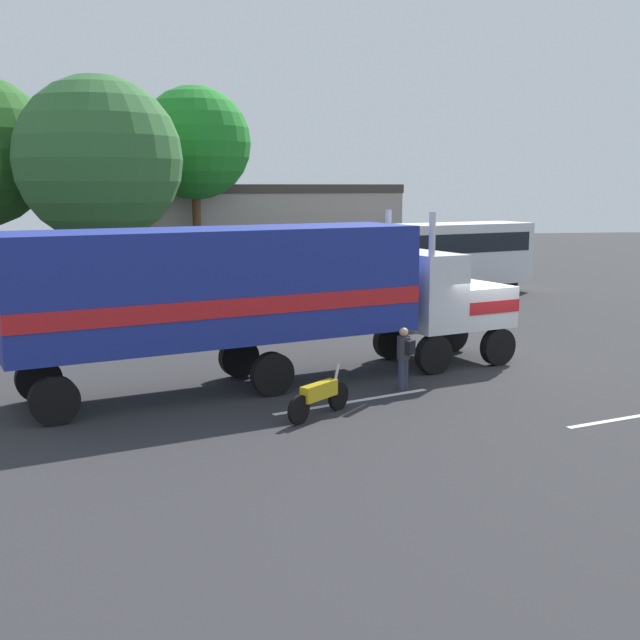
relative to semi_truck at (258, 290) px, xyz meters
name	(u,v)px	position (x,y,z in m)	size (l,w,h in m)	color
ground_plane	(480,363)	(6.73, 1.49, -2.52)	(120.00, 120.00, 0.00)	#2D2D30
lane_stripe_near	(353,401)	(2.12, -2.01, -2.52)	(4.40, 0.16, 0.01)	silver
semi_truck	(258,290)	(0.00, 0.00, 0.00)	(14.21, 6.85, 4.50)	silver
person_bystander	(404,356)	(3.63, -1.13, -1.63)	(0.45, 0.47, 1.63)	#2D3347
parked_bus	(427,253)	(9.48, 15.69, -0.46)	(11.25, 5.84, 3.40)	silver
motorcycle	(319,396)	(1.09, -3.11, -2.04)	(1.63, 1.49, 1.12)	black
tree_left	(195,143)	(-1.16, 21.27, 4.78)	(5.72, 5.72, 10.20)	brown
tree_center	(99,160)	(-5.32, 15.03, 3.75)	(7.08, 7.08, 9.83)	brown
building_backdrop	(239,226)	(1.32, 26.03, 0.32)	(19.84, 11.67, 5.27)	#9E938C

